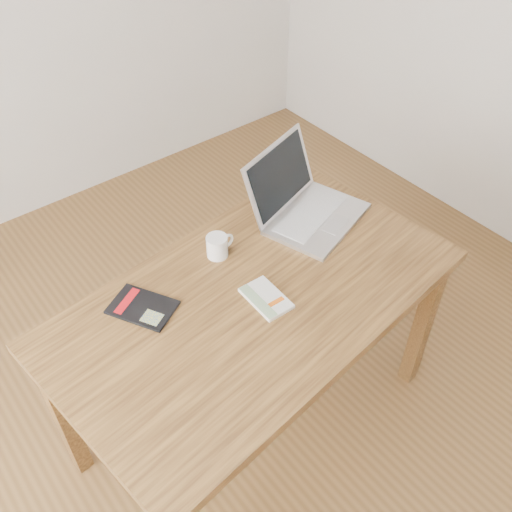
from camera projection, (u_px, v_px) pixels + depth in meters
room at (189, 189)px, 1.28m from camera, size 4.04×4.04×2.70m
desk at (255, 312)px, 1.93m from camera, size 1.44×0.93×0.75m
white_guidebook at (266, 298)px, 1.85m from camera, size 0.11×0.17×0.02m
black_guidebook at (142, 307)px, 1.82m from camera, size 0.22×0.24×0.01m
laptop at (304, 204)px, 2.14m from camera, size 0.46×0.44×0.26m
coffee_mug at (218, 246)px, 1.98m from camera, size 0.11×0.08×0.08m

